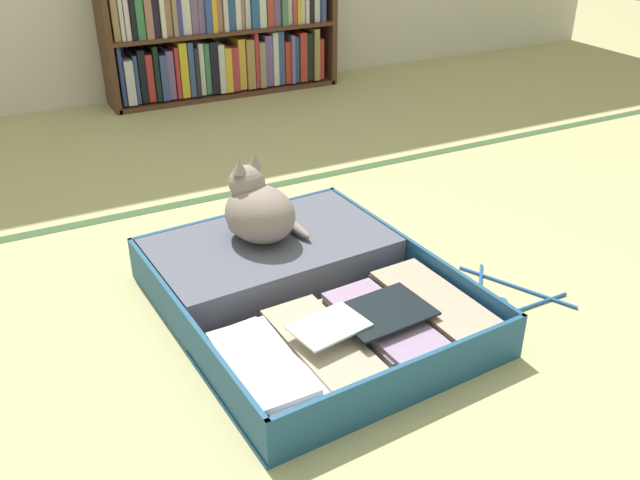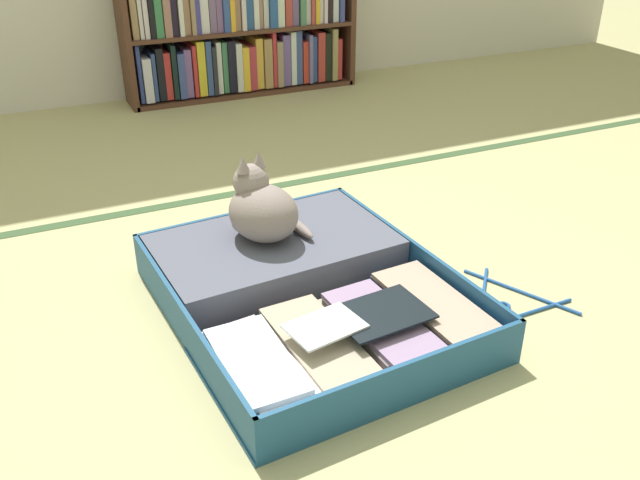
% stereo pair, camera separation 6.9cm
% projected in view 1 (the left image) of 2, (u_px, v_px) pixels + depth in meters
% --- Properties ---
extents(ground_plane, '(10.00, 10.00, 0.00)m').
position_uv_depth(ground_plane, '(341.00, 343.00, 1.78)').
color(ground_plane, tan).
extents(tatami_border, '(4.80, 0.05, 0.00)m').
position_uv_depth(tatami_border, '(212.00, 198.00, 2.57)').
color(tatami_border, '#385330').
rests_on(tatami_border, ground_plane).
extents(bookshelf, '(1.25, 0.23, 0.68)m').
position_uv_depth(bookshelf, '(222.00, 33.00, 3.61)').
color(bookshelf, '#502F21').
rests_on(bookshelf, ground_plane).
extents(open_suitcase, '(0.78, 0.94, 0.13)m').
position_uv_depth(open_suitcase, '(299.00, 286.00, 1.92)').
color(open_suitcase, navy).
rests_on(open_suitcase, ground_plane).
extents(black_cat, '(0.26, 0.27, 0.25)m').
position_uv_depth(black_cat, '(257.00, 210.00, 1.98)').
color(black_cat, gray).
rests_on(black_cat, open_suitcase).
extents(clothes_hanger, '(0.25, 0.33, 0.01)m').
position_uv_depth(clothes_hanger, '(510.00, 291.00, 1.99)').
color(clothes_hanger, '#20529A').
rests_on(clothes_hanger, ground_plane).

